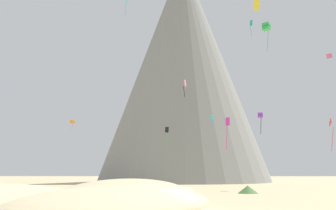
{
  "coord_description": "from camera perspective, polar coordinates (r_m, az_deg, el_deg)",
  "views": [
    {
      "loc": [
        -0.64,
        -32.89,
        2.98
      ],
      "look_at": [
        -2.9,
        49.16,
        16.62
      ],
      "focal_mm": 42.54,
      "sensor_mm": 36.0,
      "label": 1
    }
  ],
  "objects": [
    {
      "name": "bush_near_left",
      "position": [
        53.57,
        -9.28,
        -11.96
      ],
      "size": [
        2.77,
        2.77,
        1.01
      ],
      "primitive_type": "cone",
      "rotation": [
        0.0,
        0.0,
        2.79
      ],
      "color": "#477238",
      "rests_on": "ground_plane"
    },
    {
      "name": "bush_ridge_crest",
      "position": [
        41.76,
        -14.59,
        -12.76
      ],
      "size": [
        1.47,
        1.47,
        0.68
      ],
      "primitive_type": "cone",
      "rotation": [
        0.0,
        0.0,
        3.22
      ],
      "color": "#386633",
      "rests_on": "ground_plane"
    },
    {
      "name": "kite_yellow_mid",
      "position": [
        57.44,
        12.58,
        13.82
      ],
      "size": [
        0.97,
        0.55,
        1.55
      ],
      "rotation": [
        0.0,
        0.0,
        5.97
      ],
      "color": "yellow"
    },
    {
      "name": "dune_foreground_right",
      "position": [
        61.17,
        -4.95,
        -12.19
      ],
      "size": [
        23.14,
        23.95,
        2.54
      ],
      "primitive_type": "ellipsoid",
      "rotation": [
        0.0,
        0.0,
        1.88
      ],
      "color": "beige",
      "rests_on": "ground_plane"
    },
    {
      "name": "ground_plane",
      "position": [
        33.03,
        2.77,
        -14.6
      ],
      "size": [
        400.0,
        400.0,
        0.0
      ],
      "primitive_type": "plane",
      "color": "#C6B284"
    },
    {
      "name": "kite_pink_mid",
      "position": [
        57.11,
        2.45,
        2.9
      ],
      "size": [
        0.5,
        0.79,
        2.59
      ],
      "rotation": [
        0.0,
        0.0,
        0.49
      ],
      "color": "pink"
    },
    {
      "name": "kite_green_high",
      "position": [
        79.63,
        13.91,
        10.83
      ],
      "size": [
        1.84,
        1.82,
        5.7
      ],
      "rotation": [
        0.0,
        0.0,
        1.05
      ],
      "color": "green"
    },
    {
      "name": "bush_near_right",
      "position": [
        37.51,
        -7.1,
        -13.28
      ],
      "size": [
        3.3,
        3.3,
        0.84
      ],
      "primitive_type": "cone",
      "rotation": [
        0.0,
        0.0,
        0.46
      ],
      "color": "#477238",
      "rests_on": "ground_plane"
    },
    {
      "name": "kite_black_low",
      "position": [
        88.63,
        -0.2,
        -4.14
      ],
      "size": [
        0.86,
        0.46,
        5.64
      ],
      "rotation": [
        0.0,
        0.0,
        2.35
      ],
      "color": "black"
    },
    {
      "name": "kite_orange_low",
      "position": [
        88.69,
        -13.53,
        -2.36
      ],
      "size": [
        1.02,
        1.0,
        2.7
      ],
      "rotation": [
        0.0,
        0.0,
        4.24
      ],
      "color": "orange"
    },
    {
      "name": "kite_magenta_low",
      "position": [
        52.68,
        8.51,
        -3.11
      ],
      "size": [
        0.57,
        0.46,
        4.19
      ],
      "rotation": [
        0.0,
        0.0,
        4.84
      ],
      "color": "#D1339E"
    },
    {
      "name": "rock_massif",
      "position": [
        117.65,
        2.33,
        5.03
      ],
      "size": [
        67.01,
        67.01,
        67.49
      ],
      "color": "gray",
      "rests_on": "ground_plane"
    },
    {
      "name": "kite_rainbow_mid",
      "position": [
        62.25,
        22.11,
        6.52
      ],
      "size": [
        0.78,
        0.49,
        0.85
      ],
      "rotation": [
        0.0,
        0.0,
        5.21
      ],
      "color": "#E5668C"
    },
    {
      "name": "kite_cyan_mid",
      "position": [
        93.15,
        6.41,
        -2.33
      ],
      "size": [
        0.83,
        0.55,
        4.62
      ],
      "rotation": [
        0.0,
        0.0,
        5.8
      ],
      "color": "#33BCDB"
    },
    {
      "name": "dune_back_low",
      "position": [
        33.82,
        -7.17,
        -14.42
      ],
      "size": [
        22.2,
        27.11,
        3.71
      ],
      "primitive_type": "ellipsoid",
      "rotation": [
        0.0,
        0.0,
        1.13
      ],
      "color": "beige",
      "rests_on": "ground_plane"
    },
    {
      "name": "kite_red_low",
      "position": [
        79.78,
        22.32,
        -2.4
      ],
      "size": [
        1.0,
        1.8,
        6.17
      ],
      "rotation": [
        0.0,
        0.0,
        1.36
      ],
      "color": "red"
    },
    {
      "name": "kite_teal_high",
      "position": [
        85.79,
        11.83,
        11.24
      ],
      "size": [
        0.49,
        1.07,
        3.44
      ],
      "rotation": [
        0.0,
        0.0,
        1.12
      ],
      "color": "teal"
    },
    {
      "name": "kite_violet_low",
      "position": [
        66.8,
        13.08,
        -1.49
      ],
      "size": [
        0.95,
        0.95,
        3.5
      ],
      "rotation": [
        0.0,
        0.0,
        2.95
      ],
      "color": "purple"
    },
    {
      "name": "dune_foreground_left",
      "position": [
        46.34,
        -5.87,
        -13.08
      ],
      "size": [
        20.75,
        23.43,
        4.26
      ],
      "primitive_type": "ellipsoid",
      "rotation": [
        0.0,
        0.0,
        1.01
      ],
      "color": "#CCBA8E",
      "rests_on": "ground_plane"
    },
    {
      "name": "bush_far_right",
      "position": [
        55.67,
        11.37,
        -11.78
      ],
      "size": [
        3.86,
        3.86,
        1.06
      ],
      "primitive_type": "cone",
      "rotation": [
        0.0,
        0.0,
        5.69
      ],
      "color": "#477238",
      "rests_on": "ground_plane"
    }
  ]
}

